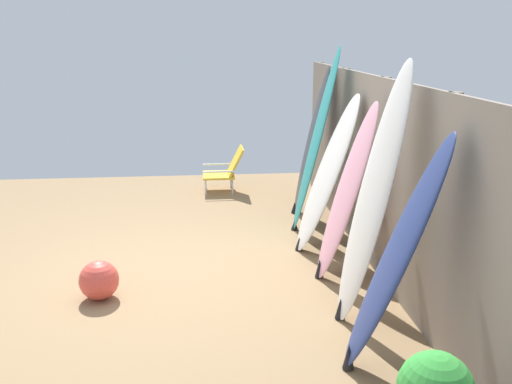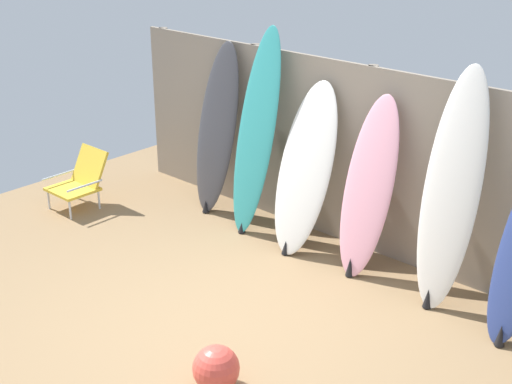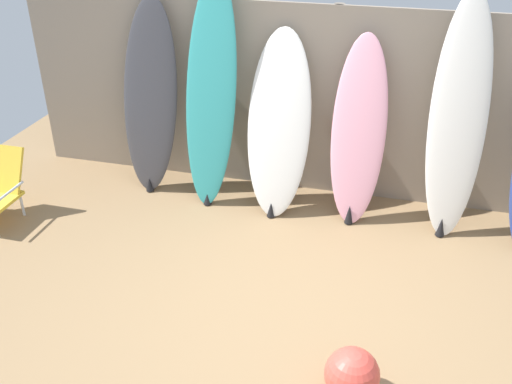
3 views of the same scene
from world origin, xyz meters
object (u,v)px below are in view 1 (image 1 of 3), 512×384
at_px(surfboard_white_4, 373,197).
at_px(beach_chair, 226,169).
at_px(surfboard_white_2, 327,175).
at_px(surfboard_pink_3, 346,194).
at_px(surfboard_navy_5, 396,257).
at_px(surfboard_teal_1, 316,142).
at_px(surfboard_charcoal_0, 311,142).
at_px(beach_ball, 99,280).

height_order(surfboard_white_4, beach_chair, surfboard_white_4).
height_order(surfboard_white_2, surfboard_pink_3, surfboard_pink_3).
bearing_deg(surfboard_pink_3, surfboard_white_2, -178.68).
xyz_separation_m(surfboard_white_4, surfboard_navy_5, (0.69, -0.05, -0.20)).
relative_size(surfboard_white_4, beach_chair, 3.18).
height_order(surfboard_teal_1, surfboard_white_4, surfboard_teal_1).
height_order(surfboard_pink_3, beach_chair, surfboard_pink_3).
bearing_deg(surfboard_white_4, surfboard_charcoal_0, 178.41).
bearing_deg(surfboard_white_4, surfboard_navy_5, -3.93).
bearing_deg(surfboard_charcoal_0, surfboard_teal_1, -7.14).
distance_m(surfboard_charcoal_0, surfboard_teal_1, 0.65).
height_order(surfboard_white_2, beach_ball, surfboard_white_2).
xyz_separation_m(surfboard_navy_5, beach_chair, (-4.62, -0.87, -0.47)).
relative_size(beach_chair, beach_ball, 1.89).
bearing_deg(surfboard_navy_5, beach_ball, -120.74).
relative_size(surfboard_navy_5, beach_chair, 2.55).
bearing_deg(beach_chair, surfboard_white_2, 4.05).
bearing_deg(beach_ball, surfboard_pink_3, 96.28).
xyz_separation_m(surfboard_charcoal_0, surfboard_white_2, (1.28, -0.09, -0.11)).
height_order(surfboard_charcoal_0, surfboard_teal_1, surfboard_teal_1).
bearing_deg(surfboard_white_2, beach_ball, -66.20).
bearing_deg(surfboard_teal_1, surfboard_white_4, 0.07).
height_order(surfboard_navy_5, beach_ball, surfboard_navy_5).
distance_m(surfboard_charcoal_0, surfboard_navy_5, 3.48).
bearing_deg(beach_ball, surfboard_white_4, 75.46).
bearing_deg(surfboard_pink_3, surfboard_navy_5, -2.13).
height_order(surfboard_teal_1, surfboard_navy_5, surfboard_teal_1).
bearing_deg(surfboard_teal_1, surfboard_white_2, -0.52).
distance_m(surfboard_charcoal_0, beach_ball, 3.23).
relative_size(surfboard_pink_3, beach_chair, 2.56).
xyz_separation_m(beach_chair, beach_ball, (3.37, -1.23, -0.15)).
relative_size(surfboard_pink_3, beach_ball, 4.85).
bearing_deg(beach_ball, surfboard_white_2, 113.80).
relative_size(surfboard_white_2, surfboard_navy_5, 1.00).
bearing_deg(beach_ball, surfboard_charcoal_0, 134.91).
bearing_deg(beach_chair, beach_ball, -36.60).
distance_m(surfboard_pink_3, beach_ball, 2.26).
xyz_separation_m(surfboard_white_4, beach_ball, (-0.56, -2.15, -0.82)).
xyz_separation_m(surfboard_white_2, surfboard_pink_3, (0.71, 0.02, -0.01)).
height_order(surfboard_teal_1, surfboard_white_2, surfboard_teal_1).
height_order(surfboard_charcoal_0, beach_chair, surfboard_charcoal_0).
bearing_deg(surfboard_charcoal_0, surfboard_white_2, -3.85).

